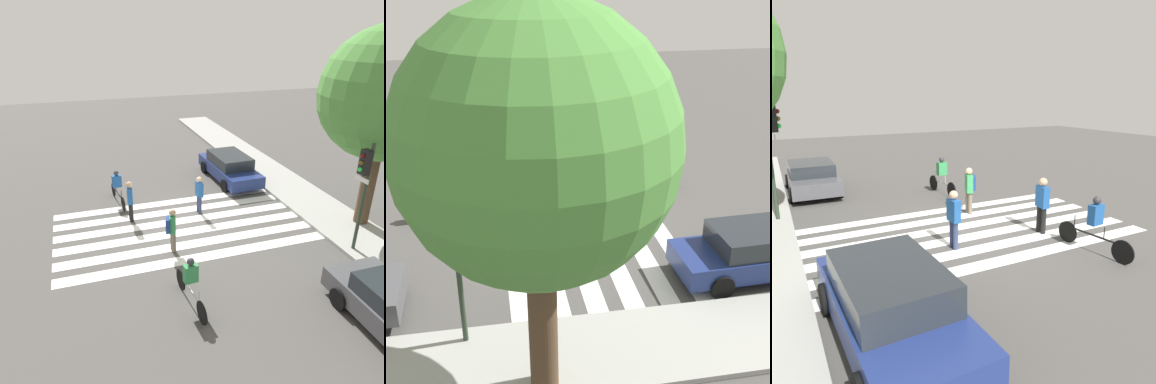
{
  "view_description": "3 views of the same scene",
  "coord_description": "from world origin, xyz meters",
  "views": [
    {
      "loc": [
        12.88,
        -3.7,
        7.54
      ],
      "look_at": [
        -0.55,
        0.63,
        1.23
      ],
      "focal_mm": 35.0,
      "sensor_mm": 36.0,
      "label": 1
    },
    {
      "loc": [
        2.9,
        15.29,
        8.19
      ],
      "look_at": [
        0.16,
        0.28,
        1.21
      ],
      "focal_mm": 50.0,
      "sensor_mm": 36.0,
      "label": 2
    },
    {
      "loc": [
        -9.84,
        5.41,
        4.22
      ],
      "look_at": [
        -0.04,
        0.28,
        1.31
      ],
      "focal_mm": 35.0,
      "sensor_mm": 36.0,
      "label": 3
    }
  ],
  "objects": [
    {
      "name": "pedestrian_child_with_backpack",
      "position": [
        -1.0,
        1.1,
        0.95
      ],
      "size": [
        0.47,
        0.25,
        1.68
      ],
      "rotation": [
        0.0,
        0.0,
        3.19
      ],
      "color": "navy",
      "rests_on": "ground_plane"
    },
    {
      "name": "cyclist_mid_street",
      "position": [
        -3.03,
        -2.15,
        0.86
      ],
      "size": [
        2.41,
        0.43,
        1.59
      ],
      "rotation": [
        0.0,
        0.0,
        0.12
      ],
      "color": "black",
      "rests_on": "ground_plane"
    },
    {
      "name": "car_parked_far_curb",
      "position": [
        -4.13,
        3.85,
        0.72
      ],
      "size": [
        4.56,
        2.04,
        1.41
      ],
      "rotation": [
        0.0,
        0.0,
        0.03
      ],
      "color": "navy",
      "rests_on": "ground_plane"
    },
    {
      "name": "crosswalk_stripes",
      "position": [
        0.0,
        0.0,
        0.0
      ],
      "size": [
        5.21,
        10.0,
        0.01
      ],
      "color": "white",
      "rests_on": "ground_plane"
    },
    {
      "name": "car_parked_dark_suv",
      "position": [
        7.42,
        3.89,
        0.71
      ],
      "size": [
        4.53,
        2.08,
        1.36
      ],
      "rotation": [
        0.0,
        0.0,
        -0.01
      ],
      "color": "#4C4C51",
      "rests_on": "ground_plane"
    },
    {
      "name": "traffic_light",
      "position": [
        3.67,
        5.28,
        2.86
      ],
      "size": [
        0.6,
        0.5,
        4.08
      ],
      "color": "#283828",
      "rests_on": "ground_plane"
    },
    {
      "name": "cyclist_far_lane",
      "position": [
        4.57,
        -1.06,
        0.87
      ],
      "size": [
        2.26,
        0.42,
        1.62
      ],
      "rotation": [
        0.0,
        0.0,
        0.09
      ],
      "color": "black",
      "rests_on": "ground_plane"
    },
    {
      "name": "pedestrian_adult_yellow_jacket",
      "position": [
        -1.16,
        -1.86,
        0.99
      ],
      "size": [
        0.51,
        0.28,
        1.76
      ],
      "rotation": [
        0.0,
        0.0,
        3.01
      ],
      "color": "black",
      "rests_on": "ground_plane"
    },
    {
      "name": "pedestrian_adult_tall_backpack",
      "position": [
        1.63,
        -0.83,
        0.99
      ],
      "size": [
        0.51,
        0.47,
        1.69
      ],
      "rotation": [
        0.0,
        0.0,
        -0.29
      ],
      "color": "#6B6051",
      "rests_on": "ground_plane"
    },
    {
      "name": "ground_plane",
      "position": [
        0.0,
        0.0,
        0.0
      ],
      "size": [
        60.0,
        60.0,
        0.0
      ],
      "primitive_type": "plane",
      "color": "#4C4947"
    }
  ]
}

